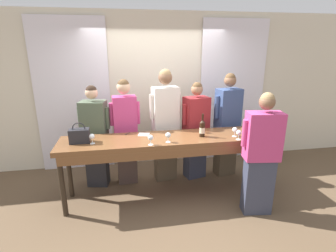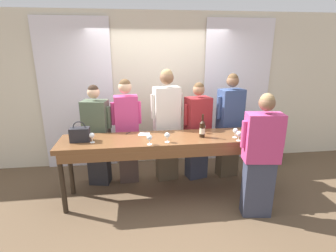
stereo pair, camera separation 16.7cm
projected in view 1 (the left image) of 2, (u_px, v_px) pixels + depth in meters
ground_plane at (169, 195)px, 4.05m from camera, size 18.00×18.00×0.00m
wall_back at (156, 91)px, 4.90m from camera, size 12.00×0.06×2.80m
curtain_panel_left at (73, 97)px, 4.60m from camera, size 1.27×0.03×2.69m
curtain_panel_right at (232, 92)px, 5.10m from camera, size 1.27×0.03×2.69m
tasting_bar at (169, 144)px, 3.78m from camera, size 3.09×0.64×0.95m
wine_bottle at (202, 128)px, 3.76m from camera, size 0.08×0.08×0.34m
handbag at (79, 135)px, 3.54m from camera, size 0.26×0.15×0.28m
wine_glass_front_left at (151, 138)px, 3.45m from camera, size 0.07×0.07×0.14m
wine_glass_front_mid at (239, 133)px, 3.64m from camera, size 0.07×0.07×0.14m
wine_glass_front_right at (92, 137)px, 3.49m from camera, size 0.07×0.07×0.14m
wine_glass_center_left at (235, 130)px, 3.77m from camera, size 0.07×0.07×0.14m
wine_glass_center_mid at (168, 135)px, 3.55m from camera, size 0.07×0.07×0.14m
wine_glass_center_right at (203, 126)px, 3.94m from camera, size 0.07×0.07×0.14m
wine_glass_back_left at (253, 132)px, 3.69m from camera, size 0.07×0.07×0.14m
napkin at (144, 134)px, 3.88m from camera, size 0.19×0.19×0.00m
pen at (128, 133)px, 3.92m from camera, size 0.07×0.11×0.01m
guest_olive_jacket at (95, 137)px, 4.13m from camera, size 0.50×0.35×1.65m
guest_pink_top at (126, 131)px, 4.19m from camera, size 0.48×0.25×1.73m
guest_cream_sweater at (165, 124)px, 4.28m from camera, size 0.53×0.29×1.87m
guest_striped_shirt at (196, 131)px, 4.41m from camera, size 0.50×0.36×1.66m
guest_navy_coat at (227, 125)px, 4.48m from camera, size 0.51×0.33×1.79m
host_pouring at (261, 155)px, 3.41m from camera, size 0.56×0.30×1.67m
potted_plant at (266, 143)px, 5.19m from camera, size 0.37×0.37×0.71m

